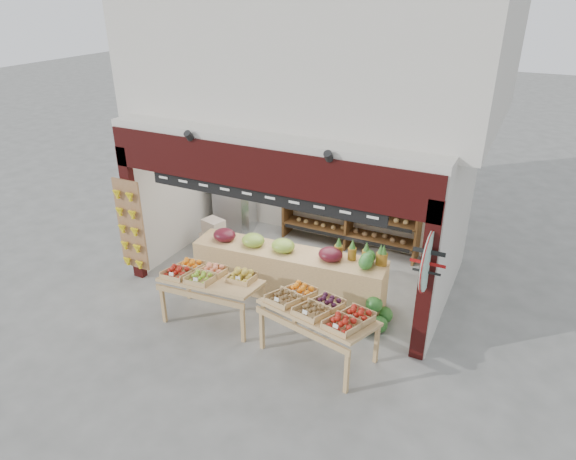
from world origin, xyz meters
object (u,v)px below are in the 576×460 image
(display_table_right, at_px, (319,310))
(back_shelving, at_px, (350,196))
(display_table_left, at_px, (207,277))
(mid_counter, at_px, (288,271))
(watermelon_pile, at_px, (370,314))
(refrigerator, at_px, (236,190))
(cardboard_stack, at_px, (222,242))

(display_table_right, bearing_deg, back_shelving, 103.23)
(display_table_left, height_order, display_table_right, display_table_right)
(back_shelving, height_order, mid_counter, back_shelving)
(display_table_left, relative_size, display_table_right, 0.91)
(display_table_right, bearing_deg, watermelon_pile, 67.44)
(refrigerator, bearing_deg, cardboard_stack, -91.32)
(cardboard_stack, height_order, display_table_right, display_table_right)
(watermelon_pile, bearing_deg, back_shelving, 117.81)
(display_table_right, bearing_deg, display_table_left, 176.95)
(cardboard_stack, bearing_deg, display_table_right, -34.30)
(mid_counter, distance_m, watermelon_pile, 1.71)
(mid_counter, bearing_deg, back_shelving, 81.59)
(mid_counter, bearing_deg, display_table_left, -125.62)
(cardboard_stack, bearing_deg, back_shelving, 32.89)
(display_table_right, distance_m, watermelon_pile, 1.38)
(mid_counter, distance_m, display_table_left, 1.57)
(display_table_left, bearing_deg, display_table_right, -3.05)
(cardboard_stack, relative_size, display_table_right, 0.60)
(back_shelving, relative_size, refrigerator, 1.51)
(mid_counter, xyz_separation_m, display_table_left, (-0.90, -1.25, 0.31))
(mid_counter, relative_size, display_table_left, 2.14)
(cardboard_stack, relative_size, display_table_left, 0.66)
(display_table_left, bearing_deg, watermelon_pile, 21.71)
(watermelon_pile, bearing_deg, mid_counter, 172.14)
(display_table_right, bearing_deg, refrigerator, 136.58)
(refrigerator, bearing_deg, watermelon_pile, -45.03)
(cardboard_stack, xyz_separation_m, display_table_right, (3.17, -2.16, 0.58))
(back_shelving, distance_m, refrigerator, 2.64)
(mid_counter, bearing_deg, display_table_right, -48.70)
(back_shelving, height_order, cardboard_stack, back_shelving)
(display_table_left, xyz_separation_m, watermelon_pile, (2.57, 1.02, -0.59))
(mid_counter, bearing_deg, refrigerator, 139.81)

